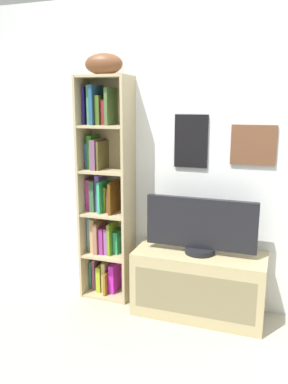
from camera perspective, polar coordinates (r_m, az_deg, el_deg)
The scene contains 5 objects.
back_wall at distance 3.02m, azimuth 8.08°, elevation 5.13°, with size 4.80×0.08×2.33m.
bookshelf at distance 3.18m, azimuth -5.66°, elevation -0.40°, with size 0.40×0.27×1.76m.
football at distance 3.07m, azimuth -5.79°, elevation 17.79°, with size 0.29×0.16×0.16m, color brown.
tv_stand at distance 3.06m, azimuth 7.86°, elevation -12.91°, with size 0.95×0.40×0.49m.
television at distance 2.89m, azimuth 8.13°, elevation -4.91°, with size 0.80×0.22×0.41m.
Camera 1 is at (0.59, -1.81, 1.56)m, focal length 37.19 mm.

